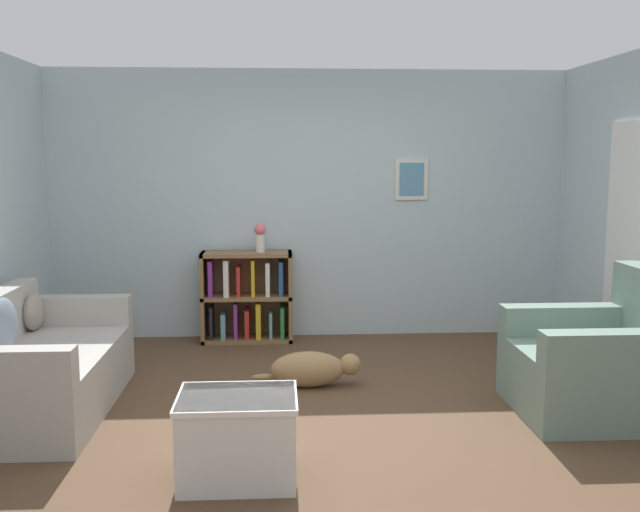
{
  "coord_description": "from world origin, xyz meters",
  "views": [
    {
      "loc": [
        -0.3,
        -4.74,
        1.77
      ],
      "look_at": [
        0.0,
        0.4,
        1.05
      ],
      "focal_mm": 40.0,
      "sensor_mm": 36.0,
      "label": 1
    }
  ],
  "objects_px": {
    "coffee_table": "(238,435)",
    "vase": "(260,236)",
    "couch": "(34,368)",
    "bookshelf": "(247,298)",
    "dog": "(312,369)",
    "recliner_chair": "(602,364)"
  },
  "relations": [
    {
      "from": "coffee_table",
      "to": "vase",
      "type": "bearing_deg",
      "value": 88.92
    },
    {
      "from": "vase",
      "to": "bookshelf",
      "type": "bearing_deg",
      "value": 172.95
    },
    {
      "from": "couch",
      "to": "bookshelf",
      "type": "bearing_deg",
      "value": 53.29
    },
    {
      "from": "dog",
      "to": "vase",
      "type": "xyz_separation_m",
      "value": [
        -0.42,
        1.43,
        0.88
      ]
    },
    {
      "from": "dog",
      "to": "recliner_chair",
      "type": "bearing_deg",
      "value": -18.95
    },
    {
      "from": "recliner_chair",
      "to": "dog",
      "type": "xyz_separation_m",
      "value": [
        -1.98,
        0.68,
        -0.2
      ]
    },
    {
      "from": "couch",
      "to": "dog",
      "type": "xyz_separation_m",
      "value": [
        1.95,
        0.43,
        -0.17
      ]
    },
    {
      "from": "dog",
      "to": "vase",
      "type": "distance_m",
      "value": 1.73
    },
    {
      "from": "bookshelf",
      "to": "vase",
      "type": "relative_size",
      "value": 3.19
    },
    {
      "from": "couch",
      "to": "bookshelf",
      "type": "height_order",
      "value": "bookshelf"
    },
    {
      "from": "bookshelf",
      "to": "vase",
      "type": "bearing_deg",
      "value": -7.05
    },
    {
      "from": "vase",
      "to": "recliner_chair",
      "type": "bearing_deg",
      "value": -41.23
    },
    {
      "from": "bookshelf",
      "to": "recliner_chair",
      "type": "xyz_separation_m",
      "value": [
        2.54,
        -2.12,
        -0.07
      ]
    },
    {
      "from": "vase",
      "to": "couch",
      "type": "bearing_deg",
      "value": -129.5
    },
    {
      "from": "recliner_chair",
      "to": "dog",
      "type": "height_order",
      "value": "recliner_chair"
    },
    {
      "from": "couch",
      "to": "bookshelf",
      "type": "relative_size",
      "value": 2.0
    },
    {
      "from": "bookshelf",
      "to": "recliner_chair",
      "type": "distance_m",
      "value": 3.31
    },
    {
      "from": "recliner_chair",
      "to": "couch",
      "type": "bearing_deg",
      "value": 176.35
    },
    {
      "from": "couch",
      "to": "vase",
      "type": "relative_size",
      "value": 6.37
    },
    {
      "from": "coffee_table",
      "to": "vase",
      "type": "distance_m",
      "value": 3.1
    },
    {
      "from": "dog",
      "to": "couch",
      "type": "bearing_deg",
      "value": -167.61
    },
    {
      "from": "recliner_chair",
      "to": "vase",
      "type": "distance_m",
      "value": 3.27
    }
  ]
}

